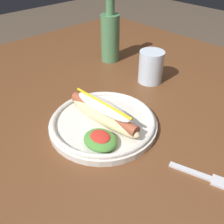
{
  "coord_description": "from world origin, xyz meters",
  "views": [
    {
      "loc": [
        0.38,
        -0.51,
        1.14
      ],
      "look_at": [
        0.01,
        -0.17,
        0.77
      ],
      "focal_mm": 40.19,
      "sensor_mm": 36.0,
      "label": 1
    }
  ],
  "objects_px": {
    "hot_dog_plate": "(103,121)",
    "water_cup": "(151,67)",
    "glass_bottle": "(110,36)",
    "fork": "(204,177)"
  },
  "relations": [
    {
      "from": "glass_bottle",
      "to": "hot_dog_plate",
      "type": "bearing_deg",
      "value": -45.52
    },
    {
      "from": "fork",
      "to": "glass_bottle",
      "type": "height_order",
      "value": "glass_bottle"
    },
    {
      "from": "hot_dog_plate",
      "to": "fork",
      "type": "bearing_deg",
      "value": 9.67
    },
    {
      "from": "fork",
      "to": "glass_bottle",
      "type": "bearing_deg",
      "value": 136.67
    },
    {
      "from": "hot_dog_plate",
      "to": "fork",
      "type": "height_order",
      "value": "hot_dog_plate"
    },
    {
      "from": "hot_dog_plate",
      "to": "fork",
      "type": "distance_m",
      "value": 0.26
    },
    {
      "from": "hot_dog_plate",
      "to": "water_cup",
      "type": "xyz_separation_m",
      "value": [
        -0.07,
        0.27,
        0.03
      ]
    },
    {
      "from": "hot_dog_plate",
      "to": "glass_bottle",
      "type": "xyz_separation_m",
      "value": [
        -0.28,
        0.29,
        0.07
      ]
    },
    {
      "from": "water_cup",
      "to": "glass_bottle",
      "type": "relative_size",
      "value": 0.43
    },
    {
      "from": "fork",
      "to": "water_cup",
      "type": "xyz_separation_m",
      "value": [
        -0.33,
        0.23,
        0.05
      ]
    }
  ]
}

